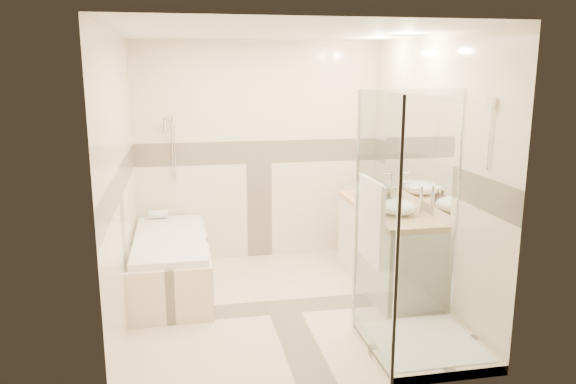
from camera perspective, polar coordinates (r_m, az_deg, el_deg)
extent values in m
cube|color=beige|center=(5.39, -0.55, -11.63)|extent=(2.80, 3.00, 0.01)
cube|color=white|center=(4.93, -0.61, 16.04)|extent=(2.80, 3.00, 0.01)
cube|color=beige|center=(6.48, -2.99, 4.06)|extent=(2.80, 0.01, 2.50)
cube|color=beige|center=(3.58, 3.79, -2.93)|extent=(2.80, 0.01, 2.50)
cube|color=beige|center=(4.96, -16.75, 0.92)|extent=(0.01, 3.00, 2.50)
cube|color=beige|center=(5.44, 14.14, 2.06)|extent=(0.01, 3.00, 2.50)
cube|color=white|center=(5.67, 12.82, 4.59)|extent=(0.01, 1.60, 1.00)
cylinder|color=silver|center=(6.37, -11.70, 4.58)|extent=(0.02, 0.02, 0.70)
cube|color=beige|center=(5.83, -11.78, -7.31)|extent=(0.75, 1.70, 0.50)
cube|color=white|center=(5.74, -11.91, -4.68)|extent=(0.69, 1.60, 0.06)
ellipsoid|color=white|center=(5.76, -11.88, -5.16)|extent=(0.56, 1.40, 0.16)
cube|color=silver|center=(5.81, 9.93, -5.74)|extent=(0.55, 1.60, 0.80)
cylinder|color=silver|center=(5.31, 8.58, -5.75)|extent=(0.01, 0.24, 0.01)
cylinder|color=silver|center=(6.03, 6.06, -3.44)|extent=(0.01, 0.24, 0.01)
cube|color=tan|center=(5.69, 10.09, -1.68)|extent=(0.57, 1.62, 0.05)
cube|color=beige|center=(4.74, 13.68, -15.02)|extent=(0.90, 0.90, 0.08)
cube|color=white|center=(4.72, 13.71, -14.54)|extent=(0.80, 0.80, 0.01)
cube|color=white|center=(4.20, 8.86, -3.68)|extent=(0.01, 0.90, 2.00)
cube|color=white|center=(4.76, 12.10, -1.89)|extent=(0.90, 0.01, 2.00)
cylinder|color=silver|center=(3.80, 11.07, -5.53)|extent=(0.03, 0.03, 2.00)
cylinder|color=silver|center=(4.61, 6.91, -2.17)|extent=(0.03, 0.03, 2.00)
cylinder|color=silver|center=(4.96, 16.87, -1.59)|extent=(0.03, 0.03, 2.00)
cylinder|color=silver|center=(4.42, 19.88, 8.51)|extent=(0.03, 0.10, 0.10)
cylinder|color=silver|center=(4.11, 8.56, 1.11)|extent=(0.02, 0.60, 0.02)
cube|color=silver|center=(4.18, 8.43, -2.92)|extent=(0.04, 0.48, 0.62)
ellipsoid|color=white|center=(6.07, 8.43, 0.25)|extent=(0.37, 0.37, 0.15)
ellipsoid|color=white|center=(5.37, 11.15, -1.51)|extent=(0.36, 0.36, 0.14)
cylinder|color=silver|center=(6.14, 10.43, 0.81)|extent=(0.03, 0.03, 0.25)
cylinder|color=silver|center=(6.10, 10.07, 1.80)|extent=(0.09, 0.02, 0.02)
cylinder|color=silver|center=(5.45, 13.37, -0.80)|extent=(0.03, 0.03, 0.26)
cylinder|color=silver|center=(5.40, 12.98, 0.33)|extent=(0.09, 0.02, 0.02)
imported|color=black|center=(5.69, 9.84, -0.70)|extent=(0.08, 0.08, 0.14)
imported|color=black|center=(5.60, 10.17, -0.83)|extent=(0.15, 0.15, 0.15)
cube|color=silver|center=(6.30, 7.71, 0.41)|extent=(0.21, 0.29, 0.08)
cylinder|color=silver|center=(6.40, -13.04, -2.23)|extent=(0.21, 0.10, 0.10)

